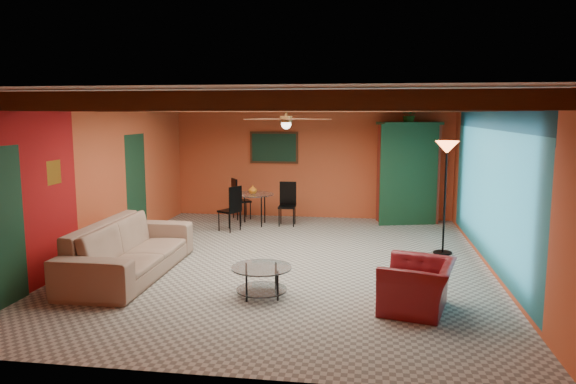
% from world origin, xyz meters
% --- Properties ---
extents(room, '(6.52, 8.01, 2.71)m').
position_xyz_m(room, '(0.00, 0.11, 2.36)').
color(room, '#9C958B').
rests_on(room, ground).
extents(sofa, '(1.14, 2.82, 0.82)m').
position_xyz_m(sofa, '(-2.25, -1.05, 0.41)').
color(sofa, '#8F6F5C').
rests_on(sofa, ground).
extents(armchair, '(1.06, 1.15, 0.63)m').
position_xyz_m(armchair, '(1.96, -1.96, 0.31)').
color(armchair, maroon).
rests_on(armchair, ground).
extents(coffee_table, '(0.98, 0.98, 0.42)m').
position_xyz_m(coffee_table, '(-0.07, -1.72, 0.21)').
color(coffee_table, silver).
rests_on(coffee_table, ground).
extents(dining_table, '(1.92, 1.92, 0.96)m').
position_xyz_m(dining_table, '(-1.19, 2.90, 0.48)').
color(dining_table, white).
rests_on(dining_table, ground).
extents(armoire, '(1.37, 0.92, 2.20)m').
position_xyz_m(armoire, '(2.20, 3.70, 1.10)').
color(armoire, maroon).
rests_on(armoire, ground).
extents(floor_lamp, '(0.51, 0.51, 1.99)m').
position_xyz_m(floor_lamp, '(2.65, 0.96, 1.00)').
color(floor_lamp, black).
rests_on(floor_lamp, ground).
extents(ceiling_fan, '(1.50, 1.50, 0.44)m').
position_xyz_m(ceiling_fan, '(0.00, 0.00, 2.36)').
color(ceiling_fan, '#472614').
rests_on(ceiling_fan, ceiling).
extents(painting, '(1.05, 0.03, 0.65)m').
position_xyz_m(painting, '(-0.90, 3.96, 1.65)').
color(painting, black).
rests_on(painting, wall_back).
extents(potted_plant, '(0.45, 0.40, 0.45)m').
position_xyz_m(potted_plant, '(2.20, 3.70, 2.43)').
color(potted_plant, '#26661E').
rests_on(potted_plant, armoire).
extents(vase, '(0.23, 0.23, 0.19)m').
position_xyz_m(vase, '(-1.19, 2.90, 1.06)').
color(vase, orange).
rests_on(vase, dining_table).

